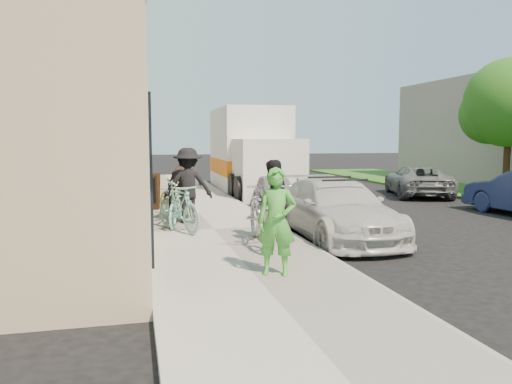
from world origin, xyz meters
TOP-DOWN VIEW (x-y plane):
  - ground at (0.00, 0.00)m, footprint 120.00×120.00m
  - sidewalk at (-2.00, 3.00)m, footprint 3.00×34.00m
  - curb at (-0.45, 3.00)m, footprint 0.12×34.00m
  - storefront at (-5.24, 7.99)m, footprint 3.60×20.00m
  - bike_rack at (-2.86, 3.44)m, footprint 0.19×0.59m
  - sandwich_board at (-3.31, 6.40)m, footprint 0.72×0.73m
  - sedan_white at (0.51, 2.11)m, footprint 1.77×4.35m
  - sedan_silver at (0.63, 7.32)m, footprint 1.41×3.06m
  - moving_truck at (0.93, 11.70)m, footprint 2.67×6.86m
  - far_car_gray at (6.58, 8.78)m, footprint 3.09×4.47m
  - median_tree at (9.65, 7.92)m, footprint 3.23×3.23m
  - tandem_bike at (-1.36, 1.15)m, footprint 0.92×2.29m
  - woman_rider at (-1.68, -0.90)m, footprint 0.67×0.56m
  - man_standing at (-1.07, 1.53)m, footprint 0.96×0.90m
  - cruiser_bike_a at (-2.77, 2.87)m, footprint 1.15×1.79m
  - cruiser_bike_b at (-2.72, 3.62)m, footprint 1.05×1.82m
  - cruiser_bike_c at (-2.68, 4.94)m, footprint 1.08×1.63m
  - bystander_a at (-2.45, 3.94)m, footprint 1.18×0.72m
  - bystander_b at (-2.45, 4.64)m, footprint 1.06×0.85m

SIDE VIEW (x-z plane):
  - ground at x=0.00m, z-range 0.00..0.00m
  - curb at x=-0.45m, z-range 0.00..0.13m
  - sidewalk at x=-2.00m, z-range 0.00..0.15m
  - sedan_silver at x=0.63m, z-range 0.00..1.01m
  - far_car_gray at x=6.58m, z-range 0.00..1.14m
  - cruiser_bike_b at x=-2.72m, z-range 0.15..1.06m
  - cruiser_bike_c at x=-2.68m, z-range 0.15..1.11m
  - sedan_white at x=0.51m, z-range -0.02..1.28m
  - sandwich_board at x=-3.31m, z-range 0.16..1.15m
  - bike_rack at x=-2.86m, z-range 0.24..1.09m
  - cruiser_bike_a at x=-2.77m, z-range 0.15..1.20m
  - tandem_bike at x=-1.36m, z-range 0.15..1.33m
  - woman_rider at x=-1.68m, z-range 0.15..1.72m
  - man_standing at x=-1.07m, z-range 0.15..1.72m
  - bystander_b at x=-2.45m, z-range 0.15..1.83m
  - bystander_a at x=-2.45m, z-range 0.15..1.92m
  - moving_truck at x=0.93m, z-range -0.19..3.16m
  - storefront at x=-5.24m, z-range 0.01..4.24m
  - median_tree at x=9.65m, z-range 0.82..5.77m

